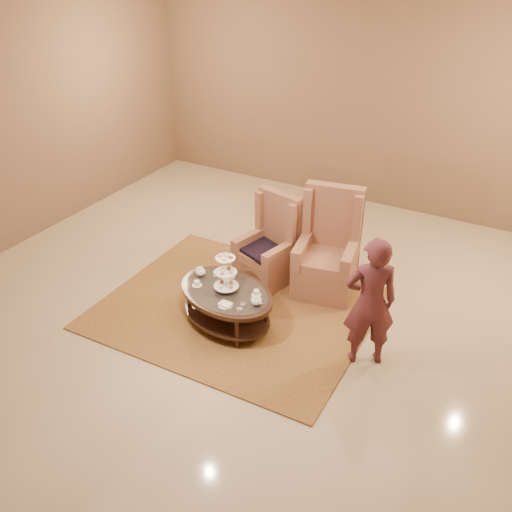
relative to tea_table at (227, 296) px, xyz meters
The scene contains 8 objects.
ground 0.48m from the tea_table, 56.12° to the left, with size 8.00×8.00×0.00m, color tan.
ceiling 0.48m from the tea_table, 56.12° to the left, with size 8.00×8.00×0.02m, color silver.
wall_back 4.45m from the tea_table, 87.90° to the left, with size 8.00×0.04×3.50m, color brown.
rug 0.50m from the tea_table, 99.93° to the left, with size 3.31×2.78×0.02m.
tea_table is the anchor object (origin of this frame).
armchair_left 1.16m from the tea_table, 91.32° to the left, with size 0.80×0.82×1.22m.
armchair_right 1.52m from the tea_table, 61.20° to the left, with size 0.88×0.90×1.40m.
person 1.74m from the tea_table, ahead, with size 0.67×0.61×1.55m.
Camera 1 is at (2.90, -4.96, 4.24)m, focal length 40.00 mm.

